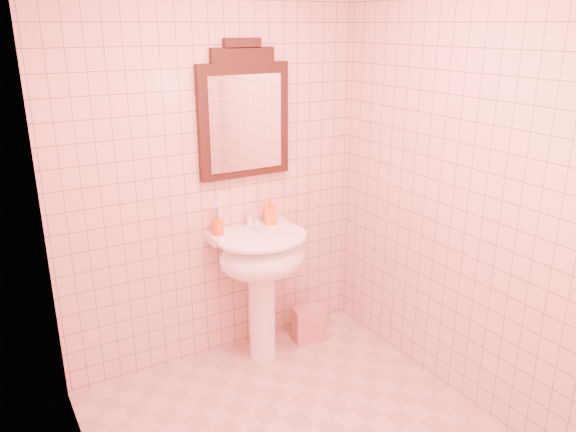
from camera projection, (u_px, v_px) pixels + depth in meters
back_wall at (214, 170)px, 3.42m from camera, size 2.00×0.02×2.50m
pedestal_sink at (262, 265)px, 3.52m from camera, size 0.58×0.58×0.86m
faucet at (251, 220)px, 3.54m from camera, size 0.04×0.16×0.11m
mirror at (244, 115)px, 3.38m from camera, size 0.59×0.06×0.83m
toothbrush_cup at (218, 227)px, 3.45m from camera, size 0.08×0.08×0.18m
soap_dispenser at (270, 212)px, 3.62m from camera, size 0.10×0.10×0.17m
towel at (308, 324)px, 3.90m from camera, size 0.22×0.17×0.24m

